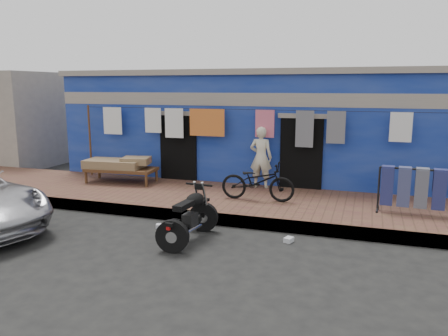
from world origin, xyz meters
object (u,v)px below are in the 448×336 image
(jeans_rack, at_px, (430,191))
(motorcycle, at_px, (189,215))
(bicycle, at_px, (258,177))
(seated_person, at_px, (261,157))
(charpoy, at_px, (121,170))

(jeans_rack, bearing_deg, motorcycle, -151.33)
(bicycle, xyz_separation_m, motorcycle, (-0.71, -2.45, -0.29))
(seated_person, distance_m, charpoy, 3.92)
(motorcycle, bearing_deg, jeans_rack, 33.27)
(seated_person, height_order, bicycle, seated_person)
(seated_person, height_order, charpoy, seated_person)
(bicycle, bearing_deg, motorcycle, 161.89)
(charpoy, bearing_deg, bicycle, -9.85)
(seated_person, bearing_deg, jeans_rack, 161.26)
(motorcycle, bearing_deg, bicycle, 78.34)
(seated_person, relative_size, bicycle, 0.94)
(seated_person, distance_m, motorcycle, 3.82)
(seated_person, relative_size, jeans_rack, 0.76)
(jeans_rack, bearing_deg, seated_person, 161.08)
(bicycle, distance_m, jeans_rack, 3.68)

